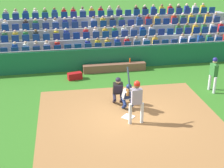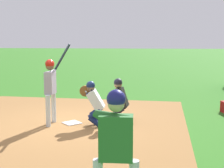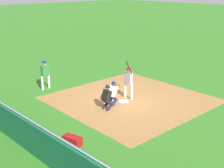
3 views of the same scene
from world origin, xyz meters
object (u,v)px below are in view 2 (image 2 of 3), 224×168
Objects in this scene: home_plate_marker at (72,123)px; catcher_crouching at (94,100)px; batter_at_plate at (51,84)px; on_deck_batter at (116,143)px; home_plate_umpire at (120,99)px.

home_plate_marker is 0.35× the size of catcher_crouching.
catcher_crouching is (0.03, -1.20, -0.44)m from batter_at_plate.
catcher_crouching is at bearing 14.57° from on_deck_batter.
catcher_crouching reaches higher than home_plate_marker.
home_plate_marker is 0.97m from catcher_crouching.
home_plate_umpire is 0.75× the size of on_deck_batter.
batter_at_plate is (-0.17, 0.54, 1.12)m from home_plate_marker.
home_plate_umpire is at bearing -80.03° from batter_at_plate.
home_plate_umpire is 4.84m from on_deck_batter.
batter_at_plate is 5.07m from on_deck_batter.
batter_at_plate is at bearing 91.58° from catcher_crouching.
home_plate_umpire is (0.33, -1.88, -0.43)m from batter_at_plate.
catcher_crouching is at bearing -101.42° from home_plate_marker.
on_deck_batter reaches higher than home_plate_umpire.
batter_at_plate reaches higher than home_plate_umpire.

